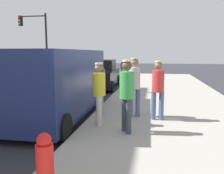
% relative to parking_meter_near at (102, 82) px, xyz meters
% --- Properties ---
extents(ground_plane, '(80.00, 80.00, 0.00)m').
position_rel_parking_meter_near_xyz_m(ground_plane, '(-1.35, -0.90, -1.18)').
color(ground_plane, '#2D2D33').
extents(sidewalk_slab, '(5.00, 32.00, 0.15)m').
position_rel_parking_meter_near_xyz_m(sidewalk_slab, '(2.15, -0.90, -1.11)').
color(sidewalk_slab, '#9E998E').
rests_on(sidewalk_slab, ground).
extents(parking_meter_near, '(0.14, 0.18, 1.52)m').
position_rel_parking_meter_near_xyz_m(parking_meter_near, '(0.00, 0.00, 0.00)').
color(parking_meter_near, gray).
rests_on(parking_meter_near, sidewalk_slab).
extents(parking_meter_far, '(0.14, 0.18, 1.52)m').
position_rel_parking_meter_near_xyz_m(parking_meter_far, '(0.00, 4.49, 0.00)').
color(parking_meter_far, gray).
rests_on(parking_meter_far, sidewalk_slab).
extents(pedestrian_in_gray, '(0.36, 0.34, 1.77)m').
position_rel_parking_meter_near_xyz_m(pedestrian_in_gray, '(0.96, 0.10, -0.01)').
color(pedestrian_in_gray, '#4C608C').
rests_on(pedestrian_in_gray, sidewalk_slab).
extents(pedestrian_in_red, '(0.36, 0.34, 1.69)m').
position_rel_parking_meter_near_xyz_m(pedestrian_in_red, '(1.65, -0.12, -0.06)').
color(pedestrian_in_red, '#4C608C').
rests_on(pedestrian_in_red, sidewalk_slab).
extents(pedestrian_in_green, '(0.34, 0.34, 1.75)m').
position_rel_parking_meter_near_xyz_m(pedestrian_in_green, '(0.90, -1.37, -0.02)').
color(pedestrian_in_green, '#383D47').
rests_on(pedestrian_in_green, sidewalk_slab).
extents(pedestrian_in_yellow, '(0.34, 0.36, 1.65)m').
position_rel_parking_meter_near_xyz_m(pedestrian_in_yellow, '(0.11, -0.87, -0.09)').
color(pedestrian_in_yellow, beige).
rests_on(pedestrian_in_yellow, sidewalk_slab).
extents(parked_van, '(2.21, 5.24, 2.15)m').
position_rel_parking_meter_near_xyz_m(parked_van, '(-1.50, 0.15, -0.03)').
color(parked_van, navy).
rests_on(parked_van, ground).
extents(parked_sedan_ahead, '(2.12, 4.48, 1.65)m').
position_rel_parking_meter_near_xyz_m(parked_sedan_ahead, '(-1.63, 6.87, -0.43)').
color(parked_sedan_ahead, black).
rests_on(parked_sedan_ahead, ground).
extents(traffic_light_corner, '(2.48, 0.42, 5.20)m').
position_rel_parking_meter_near_xyz_m(traffic_light_corner, '(-8.03, 11.52, 2.34)').
color(traffic_light_corner, black).
rests_on(traffic_light_corner, ground).
extents(fire_hydrant, '(0.24, 0.24, 0.86)m').
position_rel_parking_meter_near_xyz_m(fire_hydrant, '(0.10, -4.07, -0.61)').
color(fire_hydrant, red).
rests_on(fire_hydrant, sidewalk_slab).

